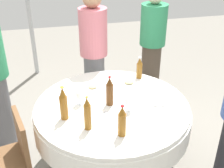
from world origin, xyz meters
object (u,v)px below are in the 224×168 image
at_px(dining_table, 112,117).
at_px(wine_glass_south, 129,101).
at_px(bottle_amber_south, 122,121).
at_px(wine_glass_far, 79,95).
at_px(person_south, 152,47).
at_px(plate_left, 158,100).
at_px(plate_front, 129,83).
at_px(bottle_amber_east, 64,104).
at_px(bottle_brown_north, 110,92).
at_px(plate_rear, 93,88).
at_px(bottle_amber_far, 139,68).
at_px(bottle_amber_right, 87,114).
at_px(person_east, 94,53).
at_px(chair_west, 12,154).

relative_size(dining_table, wine_glass_south, 10.63).
relative_size(bottle_amber_south, wine_glass_far, 2.00).
bearing_deg(person_south, plate_left, -71.49).
height_order(wine_glass_south, plate_front, wine_glass_south).
bearing_deg(bottle_amber_east, bottle_brown_north, 16.54).
xyz_separation_m(dining_table, plate_rear, (-0.13, 0.34, 0.16)).
bearing_deg(bottle_amber_east, plate_front, 32.52).
height_order(bottle_amber_east, wine_glass_south, bottle_amber_east).
relative_size(dining_table, plate_front, 6.80).
xyz_separation_m(dining_table, bottle_amber_south, (-0.03, -0.47, 0.28)).
relative_size(dining_table, plate_left, 6.41).
distance_m(bottle_brown_north, wine_glass_south, 0.21).
xyz_separation_m(wine_glass_far, plate_left, (0.75, -0.12, -0.09)).
bearing_deg(bottle_amber_far, plate_front, -140.37).
height_order(bottle_brown_north, wine_glass_south, bottle_brown_north).
bearing_deg(bottle_amber_right, plate_rear, 76.80).
height_order(bottle_brown_north, bottle_amber_south, bottle_brown_north).
xyz_separation_m(bottle_amber_right, person_east, (0.29, 1.32, -0.02)).
height_order(wine_glass_south, plate_rear, wine_glass_south).
bearing_deg(chair_west, plate_rear, -68.71).
bearing_deg(bottle_amber_right, plate_left, 20.84).
relative_size(bottle_brown_north, chair_west, 0.35).
xyz_separation_m(plate_left, person_south, (0.37, 1.16, 0.08)).
distance_m(bottle_amber_east, bottle_amber_right, 0.26).
bearing_deg(wine_glass_south, bottle_brown_north, 134.71).
relative_size(bottle_amber_east, plate_front, 1.45).
relative_size(bottle_amber_south, bottle_amber_far, 1.12).
xyz_separation_m(wine_glass_south, wine_glass_far, (-0.43, 0.22, 0.00)).
distance_m(bottle_amber_right, wine_glass_far, 0.40).
height_order(dining_table, bottle_amber_south, bottle_amber_south).
bearing_deg(bottle_amber_east, plate_left, 5.35).
distance_m(bottle_amber_south, bottle_amber_far, 1.04).
bearing_deg(bottle_brown_north, plate_front, 48.94).
distance_m(dining_table, chair_west, 0.97).
height_order(bottle_amber_east, bottle_brown_north, bottle_amber_east).
bearing_deg(plate_rear, dining_table, -69.19).
height_order(plate_rear, person_east, person_east).
relative_size(dining_table, wine_glass_far, 10.57).
relative_size(bottle_amber_far, wine_glass_far, 1.79).
distance_m(bottle_amber_south, person_east, 1.47).
distance_m(bottle_amber_south, plate_rear, 0.82).
bearing_deg(dining_table, wine_glass_south, -47.76).
distance_m(plate_rear, plate_left, 0.69).
xyz_separation_m(wine_glass_far, plate_front, (0.57, 0.27, -0.09)).
distance_m(wine_glass_south, plate_left, 0.35).
distance_m(bottle_amber_south, plate_front, 0.88).
distance_m(bottle_amber_south, plate_left, 0.66).
bearing_deg(wine_glass_south, person_east, 96.00).
bearing_deg(plate_front, bottle_amber_east, -147.48).
bearing_deg(person_east, plate_front, -67.37).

